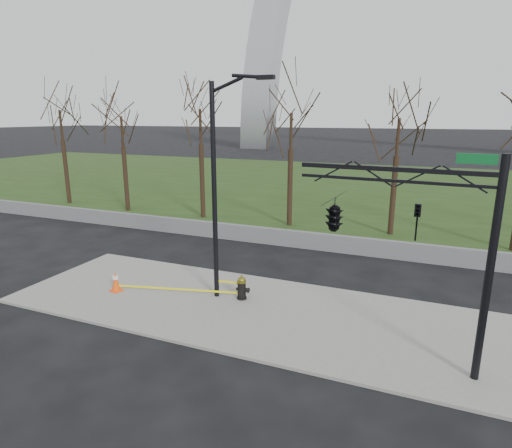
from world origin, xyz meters
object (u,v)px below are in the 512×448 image
at_px(fire_hydrant, 242,288).
at_px(traffic_signal_mast, 361,217).
at_px(traffic_cone, 116,281).
at_px(street_light, 219,178).

height_order(fire_hydrant, traffic_signal_mast, traffic_signal_mast).
xyz_separation_m(traffic_cone, traffic_signal_mast, (9.47, -0.77, 3.65)).
height_order(fire_hydrant, street_light, street_light).
bearing_deg(traffic_signal_mast, traffic_cone, 179.77).
xyz_separation_m(fire_hydrant, street_light, (-0.79, -0.13, 4.16)).
xyz_separation_m(street_light, traffic_signal_mast, (5.32, -1.86, -0.55)).
bearing_deg(fire_hydrant, street_light, -165.34).
bearing_deg(fire_hydrant, traffic_cone, -160.68).
bearing_deg(traffic_signal_mast, fire_hydrant, 160.79).
bearing_deg(street_light, traffic_signal_mast, -17.56).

